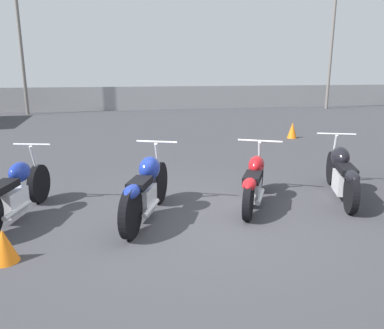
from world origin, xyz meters
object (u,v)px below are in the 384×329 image
at_px(light_pole_left, 332,36).
at_px(motorcycle_slot_4, 342,172).
at_px(motorcycle_slot_2, 146,189).
at_px(traffic_cone_near, 4,246).
at_px(light_pole_right, 20,34).
at_px(motorcycle_slot_1, 13,193).
at_px(traffic_cone_far, 292,130).
at_px(motorcycle_slot_3, 254,181).

height_order(light_pole_left, motorcycle_slot_4, light_pole_left).
height_order(motorcycle_slot_2, motorcycle_slot_4, motorcycle_slot_2).
xyz_separation_m(light_pole_left, traffic_cone_near, (-13.35, -15.22, -3.73)).
distance_m(light_pole_right, traffic_cone_near, 16.32).
distance_m(motorcycle_slot_1, traffic_cone_far, 8.84).
relative_size(light_pole_left, motorcycle_slot_1, 3.27).
relative_size(motorcycle_slot_1, traffic_cone_far, 3.99).
height_order(motorcycle_slot_4, traffic_cone_far, motorcycle_slot_4).
bearing_deg(traffic_cone_far, light_pole_right, 136.59).
xyz_separation_m(light_pole_left, motorcycle_slot_4, (-8.42, -14.05, -3.49)).
bearing_deg(light_pole_left, motorcycle_slot_1, -134.09).
bearing_deg(light_pole_right, motorcycle_slot_1, -79.96).
xyz_separation_m(light_pole_left, traffic_cone_far, (-6.50, -8.57, -3.67)).
bearing_deg(motorcycle_slot_3, motorcycle_slot_2, -144.54).
bearing_deg(motorcycle_slot_2, motorcycle_slot_3, 29.87).
bearing_deg(light_pole_right, motorcycle_slot_4, -62.25).
distance_m(motorcycle_slot_2, motorcycle_slot_4, 3.28).
bearing_deg(motorcycle_slot_4, traffic_cone_near, -144.54).
height_order(light_pole_left, light_pole_right, light_pole_left).
relative_size(light_pole_right, traffic_cone_near, 16.08).
height_order(motorcycle_slot_3, motorcycle_slot_4, motorcycle_slot_4).
bearing_deg(traffic_cone_near, motorcycle_slot_4, 13.25).
height_order(light_pole_right, traffic_cone_near, light_pole_right).
distance_m(motorcycle_slot_4, traffic_cone_near, 5.08).
relative_size(light_pole_left, motorcycle_slot_3, 3.72).
bearing_deg(motorcycle_slot_1, motorcycle_slot_3, 13.76).
relative_size(motorcycle_slot_2, traffic_cone_far, 3.80).
bearing_deg(motorcycle_slot_1, motorcycle_slot_4, 14.75).
xyz_separation_m(light_pole_right, motorcycle_slot_1, (2.55, -14.42, -3.35)).
distance_m(light_pole_left, traffic_cone_far, 11.36).
distance_m(light_pole_right, motorcycle_slot_1, 15.03).
relative_size(motorcycle_slot_1, motorcycle_slot_3, 1.14).
bearing_deg(motorcycle_slot_4, light_pole_left, 81.29).
bearing_deg(light_pole_right, motorcycle_slot_2, -73.48).
relative_size(motorcycle_slot_1, motorcycle_slot_4, 0.99).
distance_m(motorcycle_slot_3, motorcycle_slot_4, 1.55).
distance_m(motorcycle_slot_3, traffic_cone_far, 6.52).
relative_size(traffic_cone_near, traffic_cone_far, 0.77).
height_order(light_pole_right, traffic_cone_far, light_pole_right).
distance_m(light_pole_left, motorcycle_slot_2, 18.78).
xyz_separation_m(motorcycle_slot_1, motorcycle_slot_4, (5.09, -0.11, 0.03)).
height_order(light_pole_left, traffic_cone_far, light_pole_left).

